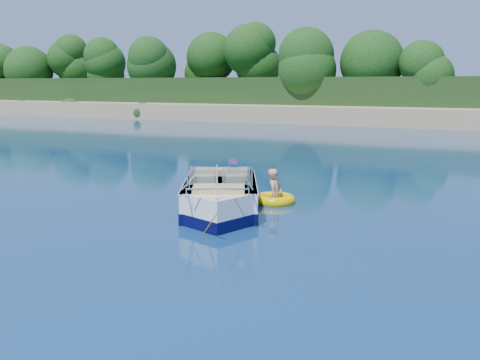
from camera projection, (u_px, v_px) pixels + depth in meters
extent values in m
plane|color=#0B284D|center=(272.00, 268.00, 10.12)|extent=(160.00, 160.00, 0.00)
cube|color=tan|center=(439.00, 120.00, 44.02)|extent=(170.00, 8.00, 2.00)
cube|color=#183816|center=(457.00, 103.00, 68.08)|extent=(170.00, 56.00, 6.00)
cylinder|color=black|center=(49.00, 88.00, 64.72)|extent=(0.44, 0.44, 2.80)
sphere|color=black|center=(47.00, 65.00, 64.24)|extent=(4.62, 4.62, 4.62)
cylinder|color=black|center=(251.00, 87.00, 53.17)|extent=(0.44, 0.44, 3.20)
sphere|color=black|center=(251.00, 56.00, 52.63)|extent=(5.28, 5.28, 5.28)
cylinder|color=black|center=(445.00, 85.00, 47.10)|extent=(0.44, 0.44, 3.60)
sphere|color=black|center=(448.00, 45.00, 46.49)|extent=(5.94, 5.94, 5.94)
cube|color=white|center=(221.00, 198.00, 14.85)|extent=(3.29, 4.12, 1.01)
cube|color=white|center=(219.00, 213.00, 13.15)|extent=(1.75, 1.75, 1.01)
cube|color=#070532|center=(221.00, 203.00, 14.87)|extent=(3.33, 4.17, 0.29)
cube|color=#070532|center=(219.00, 219.00, 13.17)|extent=(1.78, 1.78, 0.29)
cube|color=tan|center=(221.00, 186.00, 15.08)|extent=(2.48, 2.97, 0.10)
cube|color=white|center=(221.00, 182.00, 14.76)|extent=(3.32, 4.14, 0.06)
cube|color=black|center=(223.00, 184.00, 16.80)|extent=(0.62, 0.53, 0.87)
cube|color=#8C9EA5|center=(203.00, 176.00, 14.04)|extent=(0.79, 0.46, 0.47)
cube|color=#8C9EA5|center=(236.00, 176.00, 14.05)|extent=(0.77, 0.62, 0.47)
cube|color=tan|center=(204.00, 182.00, 14.52)|extent=(0.70, 0.70, 0.39)
cube|color=tan|center=(236.00, 182.00, 14.52)|extent=(0.70, 0.70, 0.39)
cube|color=tan|center=(222.00, 175.00, 15.71)|extent=(1.59, 1.12, 0.37)
cube|color=tan|center=(219.00, 193.00, 13.24)|extent=(1.46, 1.19, 0.33)
cylinder|color=white|center=(217.00, 182.00, 12.26)|extent=(0.04, 0.04, 0.82)
cube|color=red|center=(233.00, 161.00, 13.98)|extent=(0.20, 0.10, 0.14)
cube|color=silver|center=(217.00, 199.00, 12.28)|extent=(0.11, 0.09, 0.05)
cylinder|color=gold|center=(210.00, 223.00, 12.04)|extent=(0.75, 0.75, 0.74)
torus|color=#FFCE00|center=(274.00, 200.00, 15.67)|extent=(1.50, 1.50, 0.32)
torus|color=red|center=(274.00, 199.00, 15.67)|extent=(1.23, 1.23, 0.11)
imported|color=tan|center=(276.00, 203.00, 15.66)|extent=(0.40, 0.86, 1.67)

